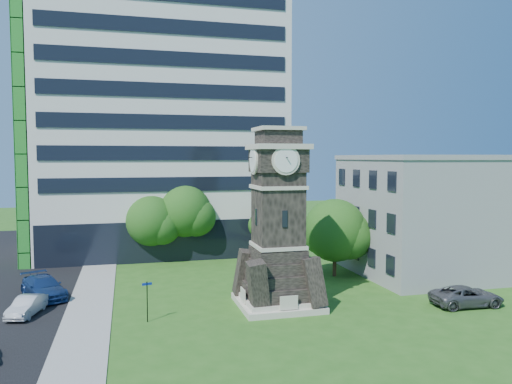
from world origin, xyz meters
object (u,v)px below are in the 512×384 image
object	(u,v)px
car_street_mid	(27,306)
park_bench	(290,299)
car_east_lot	(467,296)
street_sign	(147,297)
car_street_north	(44,287)
clock_tower	(278,230)

from	to	relation	value
car_street_mid	park_bench	bearing A→B (deg)	6.71
car_street_mid	car_east_lot	bearing A→B (deg)	3.67
car_east_lot	street_sign	distance (m)	21.50
park_bench	street_sign	world-z (taller)	street_sign
street_sign	car_street_north	bearing A→B (deg)	120.60
clock_tower	park_bench	size ratio (longest dim) A/B	7.20
park_bench	street_sign	bearing A→B (deg)	-150.43
clock_tower	car_street_mid	bearing A→B (deg)	172.74
clock_tower	car_street_north	xyz separation A→B (m)	(-15.90, 6.12, -4.50)
car_street_north	park_bench	bearing A→B (deg)	-45.14
street_sign	car_east_lot	bearing A→B (deg)	-19.05
car_east_lot	car_street_north	bearing A→B (deg)	74.45
car_east_lot	street_sign	xyz separation A→B (m)	(-21.38, 2.12, 0.90)
clock_tower	car_street_north	size ratio (longest dim) A/B	2.27
car_street_mid	clock_tower	bearing A→B (deg)	7.04
car_street_north	car_east_lot	distance (m)	29.99
car_east_lot	park_bench	xyz separation A→B (m)	(-11.75, 3.13, -0.22)
car_street_mid	street_sign	bearing A→B (deg)	-9.47
clock_tower	car_east_lot	world-z (taller)	clock_tower
park_bench	street_sign	size ratio (longest dim) A/B	0.67
car_street_mid	car_east_lot	xyz separation A→B (m)	(28.86, -5.41, 0.07)
car_street_mid	car_street_north	distance (m)	4.06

